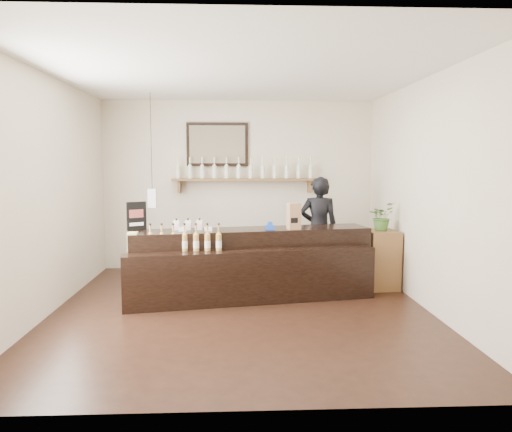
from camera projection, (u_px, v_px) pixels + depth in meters
The scene contains 10 objects.
ground at pixel (241, 309), 6.05m from camera, with size 5.00×5.00×0.00m, color black.
room_shell at pixel (241, 169), 5.87m from camera, with size 5.00×5.00×5.00m.
back_wall_decor at pixel (230, 164), 8.22m from camera, with size 2.66×0.96×1.69m.
counter at pixel (251, 266), 6.59m from camera, with size 3.25×1.41×1.05m.
promo_sign at pixel (137, 216), 6.52m from camera, with size 0.24×0.16×0.37m.
paper_bag at pixel (294, 216), 6.60m from camera, with size 0.19×0.16×0.35m.
tape_dispenser at pixel (270, 227), 6.58m from camera, with size 0.13×0.07×0.11m.
side_cabinet at pixel (380, 259), 7.09m from camera, with size 0.45×0.59×0.82m.
potted_plant at pixel (382, 216), 7.03m from camera, with size 0.36×0.31×0.40m, color #3D6A2A.
shopkeeper at pixel (319, 222), 7.55m from camera, with size 0.65×0.42×1.77m, color black.
Camera 1 is at (-0.09, -5.90, 1.76)m, focal length 35.00 mm.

